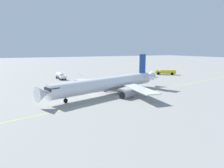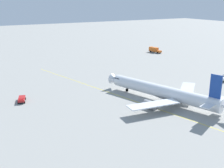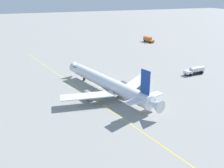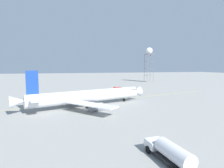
{
  "view_description": "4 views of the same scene",
  "coord_description": "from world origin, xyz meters",
  "px_view_note": "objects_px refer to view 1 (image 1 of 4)",
  "views": [
    {
      "loc": [
        21.44,
        53.77,
        13.32
      ],
      "look_at": [
        -3.85,
        2.94,
        3.49
      ],
      "focal_mm": 32.24,
      "sensor_mm": 36.0,
      "label": 1
    },
    {
      "loc": [
        -67.24,
        54.62,
        30.58
      ],
      "look_at": [
        7.46,
        12.06,
        4.52
      ],
      "focal_mm": 44.69,
      "sensor_mm": 36.0,
      "label": 2
    },
    {
      "loc": [
        -72.79,
        24.16,
        30.67
      ],
      "look_at": [
        -2.85,
        -1.42,
        2.39
      ],
      "focal_mm": 40.04,
      "sensor_mm": 36.0,
      "label": 3
    },
    {
      "loc": [
        -11.12,
        -57.52,
        12.77
      ],
      "look_at": [
        7.46,
        12.06,
        5.8
      ],
      "focal_mm": 29.12,
      "sensor_mm": 36.0,
      "label": 4
    }
  ],
  "objects_px": {
    "fire_tender_truck": "(166,72)",
    "safety_cone_near": "(81,75)",
    "fuel_tanker_truck": "(61,76)",
    "safety_cone_mid": "(80,74)",
    "safety_cone_far": "(78,73)",
    "airliner_main": "(109,84)"
  },
  "relations": [
    {
      "from": "safety_cone_near",
      "to": "airliner_main",
      "type": "bearing_deg",
      "value": 82.95
    },
    {
      "from": "fuel_tanker_truck",
      "to": "safety_cone_near",
      "type": "xyz_separation_m",
      "value": [
        -11.77,
        -6.5,
        -1.28
      ]
    },
    {
      "from": "safety_cone_mid",
      "to": "safety_cone_far",
      "type": "distance_m",
      "value": 6.0
    },
    {
      "from": "safety_cone_near",
      "to": "safety_cone_mid",
      "type": "xyz_separation_m",
      "value": [
        -0.49,
        -3.65,
        0.0
      ]
    },
    {
      "from": "airliner_main",
      "to": "fire_tender_truck",
      "type": "xyz_separation_m",
      "value": [
        -47.4,
        -28.89,
        -1.46
      ]
    },
    {
      "from": "fire_tender_truck",
      "to": "safety_cone_near",
      "type": "distance_m",
      "value": 44.6
    },
    {
      "from": "fuel_tanker_truck",
      "to": "safety_cone_mid",
      "type": "distance_m",
      "value": 15.97
    },
    {
      "from": "fuel_tanker_truck",
      "to": "safety_cone_far",
      "type": "bearing_deg",
      "value": 136.59
    },
    {
      "from": "fuel_tanker_truck",
      "to": "safety_cone_near",
      "type": "height_order",
      "value": "fuel_tanker_truck"
    },
    {
      "from": "fire_tender_truck",
      "to": "safety_cone_near",
      "type": "relative_size",
      "value": 18.43
    },
    {
      "from": "fuel_tanker_truck",
      "to": "fire_tender_truck",
      "type": "bearing_deg",
      "value": 76.61
    },
    {
      "from": "airliner_main",
      "to": "safety_cone_near",
      "type": "relative_size",
      "value": 78.04
    },
    {
      "from": "airliner_main",
      "to": "fuel_tanker_truck",
      "type": "xyz_separation_m",
      "value": [
        6.33,
        -37.45,
        -1.44
      ]
    },
    {
      "from": "safety_cone_far",
      "to": "fire_tender_truck",
      "type": "bearing_deg",
      "value": 148.77
    },
    {
      "from": "fire_tender_truck",
      "to": "airliner_main",
      "type": "bearing_deg",
      "value": 67.19
    },
    {
      "from": "airliner_main",
      "to": "fire_tender_truck",
      "type": "height_order",
      "value": "airliner_main"
    },
    {
      "from": "fire_tender_truck",
      "to": "safety_cone_near",
      "type": "height_order",
      "value": "fire_tender_truck"
    },
    {
      "from": "safety_cone_mid",
      "to": "airliner_main",
      "type": "bearing_deg",
      "value": 82.9
    },
    {
      "from": "safety_cone_near",
      "to": "fire_tender_truck",
      "type": "bearing_deg",
      "value": 160.26
    },
    {
      "from": "fire_tender_truck",
      "to": "fuel_tanker_truck",
      "type": "height_order",
      "value": "fuel_tanker_truck"
    },
    {
      "from": "airliner_main",
      "to": "safety_cone_near",
      "type": "bearing_deg",
      "value": -114.1
    },
    {
      "from": "fuel_tanker_truck",
      "to": "safety_cone_mid",
      "type": "height_order",
      "value": "fuel_tanker_truck"
    }
  ]
}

